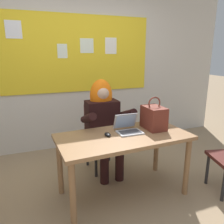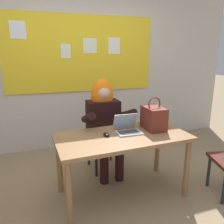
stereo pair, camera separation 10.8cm
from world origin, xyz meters
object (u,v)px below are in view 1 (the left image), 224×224
object	(u,v)px
desk_main	(124,143)
computer_mouse	(108,134)
person_costumed	(104,119)
handbag	(154,117)
laptop	(128,128)
chair_at_desk	(100,133)

from	to	relation	value
desk_main	computer_mouse	bearing A→B (deg)	167.03
person_costumed	desk_main	bearing A→B (deg)	2.87
desk_main	handbag	distance (m)	0.47
person_costumed	laptop	size ratio (longest dim) A/B	4.51
chair_at_desk	laptop	bearing A→B (deg)	6.73
chair_at_desk	computer_mouse	size ratio (longest dim) A/B	8.56
person_costumed	handbag	world-z (taller)	person_costumed
chair_at_desk	handbag	world-z (taller)	handbag
desk_main	chair_at_desk	bearing A→B (deg)	92.33
person_costumed	computer_mouse	bearing A→B (deg)	-14.38
chair_at_desk	computer_mouse	world-z (taller)	chair_at_desk
person_costumed	computer_mouse	xyz separation A→B (m)	(-0.15, -0.55, 0.00)
computer_mouse	handbag	distance (m)	0.59
chair_at_desk	handbag	distance (m)	0.85
computer_mouse	person_costumed	bearing A→B (deg)	74.21
handbag	computer_mouse	bearing A→B (deg)	-176.54
person_costumed	computer_mouse	size ratio (longest dim) A/B	11.93
desk_main	person_costumed	bearing A→B (deg)	92.35
chair_at_desk	computer_mouse	bearing A→B (deg)	-15.74
chair_at_desk	laptop	distance (m)	0.69
computer_mouse	desk_main	bearing A→B (deg)	-13.85
desk_main	person_costumed	size ratio (longest dim) A/B	1.17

